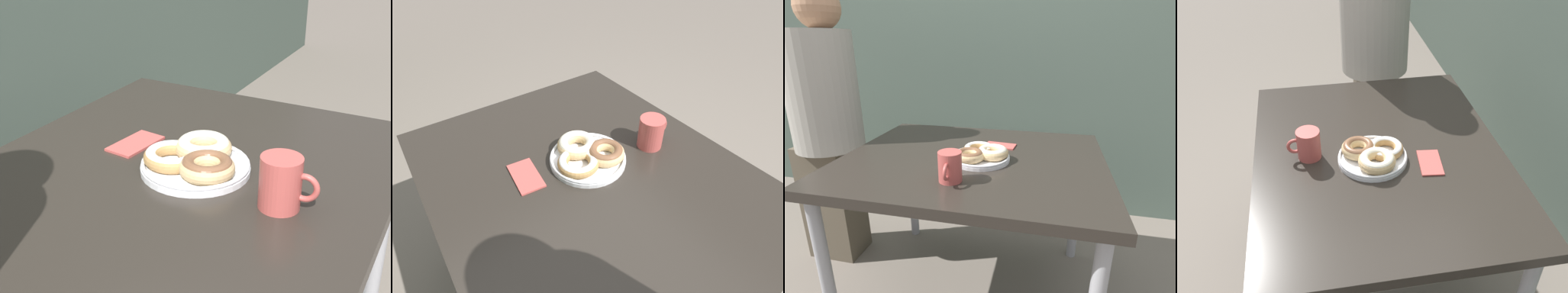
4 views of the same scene
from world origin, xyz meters
TOP-DOWN VIEW (x-y plane):
  - wall_back at (0.00, 1.12)m, footprint 8.00×0.05m
  - dining_table at (0.00, 0.16)m, footprint 1.10×0.90m
  - donut_plate at (0.04, 0.13)m, footprint 0.26×0.27m
  - coffee_mug at (-0.02, -0.09)m, footprint 0.08×0.12m
  - person_figure at (-0.82, 0.29)m, footprint 0.36×0.34m
  - napkin at (0.09, 0.33)m, footprint 0.15×0.09m

SIDE VIEW (x-z plane):
  - dining_table at x=0.00m, z-range 0.29..1.01m
  - napkin at x=0.09m, z-range 0.73..0.73m
  - donut_plate at x=0.04m, z-range 0.72..0.78m
  - person_figure at x=-0.82m, z-range 0.06..1.50m
  - coffee_mug at x=-0.02m, z-range 0.73..0.84m
  - wall_back at x=0.00m, z-range 0.00..2.60m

